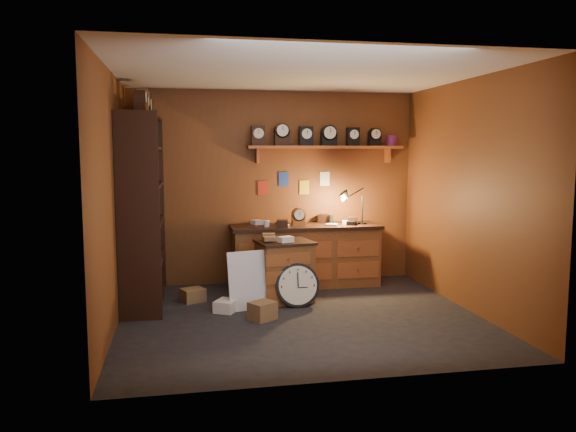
# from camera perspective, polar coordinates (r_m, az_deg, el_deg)

# --- Properties ---
(floor) EXTENTS (4.00, 4.00, 0.00)m
(floor) POSITION_cam_1_polar(r_m,az_deg,el_deg) (6.44, 1.29, -10.22)
(floor) COLOR black
(floor) RESTS_ON ground
(room_shell) EXTENTS (4.02, 3.62, 2.71)m
(room_shell) POSITION_cam_1_polar(r_m,az_deg,el_deg) (6.28, 1.53, 5.29)
(room_shell) COLOR brown
(room_shell) RESTS_ON ground
(shelving_unit) EXTENTS (0.47, 1.60, 2.58)m
(shelving_unit) POSITION_cam_1_polar(r_m,az_deg,el_deg) (7.05, -14.79, 1.41)
(shelving_unit) COLOR black
(shelving_unit) RESTS_ON ground
(workbench) EXTENTS (2.06, 0.66, 1.36)m
(workbench) POSITION_cam_1_polar(r_m,az_deg,el_deg) (7.81, 1.79, -3.66)
(workbench) COLOR brown
(workbench) RESTS_ON ground
(low_cabinet) EXTENTS (0.75, 0.66, 0.85)m
(low_cabinet) POSITION_cam_1_polar(r_m,az_deg,el_deg) (7.02, -0.36, -5.34)
(low_cabinet) COLOR brown
(low_cabinet) RESTS_ON ground
(big_round_clock) EXTENTS (0.53, 0.17, 0.53)m
(big_round_clock) POSITION_cam_1_polar(r_m,az_deg,el_deg) (6.80, 0.95, -7.05)
(big_round_clock) COLOR black
(big_round_clock) RESTS_ON ground
(white_panel) EXTENTS (0.55, 0.27, 0.70)m
(white_panel) POSITION_cam_1_polar(r_m,az_deg,el_deg) (6.79, -3.86, -9.36)
(white_panel) COLOR silver
(white_panel) RESTS_ON ground
(mini_fridge) EXTENTS (0.55, 0.56, 0.53)m
(mini_fridge) POSITION_cam_1_polar(r_m,az_deg,el_deg) (7.68, -1.85, -5.41)
(mini_fridge) COLOR silver
(mini_fridge) RESTS_ON ground
(floor_box_a) EXTENTS (0.34, 0.32, 0.17)m
(floor_box_a) POSITION_cam_1_polar(r_m,az_deg,el_deg) (7.15, -9.65, -7.92)
(floor_box_a) COLOR brown
(floor_box_a) RESTS_ON ground
(floor_box_b) EXTENTS (0.33, 0.35, 0.14)m
(floor_box_b) POSITION_cam_1_polar(r_m,az_deg,el_deg) (6.68, -6.28, -9.05)
(floor_box_b) COLOR white
(floor_box_b) RESTS_ON ground
(floor_box_c) EXTENTS (0.35, 0.34, 0.20)m
(floor_box_c) POSITION_cam_1_polar(r_m,az_deg,el_deg) (6.32, -2.61, -9.60)
(floor_box_c) COLOR brown
(floor_box_c) RESTS_ON ground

